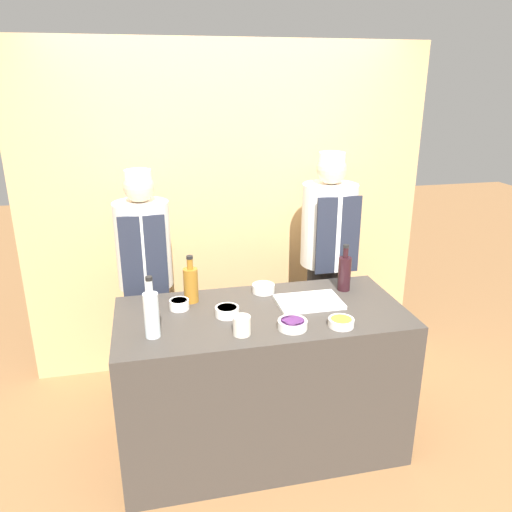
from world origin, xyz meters
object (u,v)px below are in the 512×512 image
at_px(sauce_bowl_green, 227,311).
at_px(cutting_board, 309,302).
at_px(sauce_bowl_red, 263,288).
at_px(chef_right, 327,262).
at_px(bottle_clear, 152,313).
at_px(bottle_wine, 344,272).
at_px(cup_cream, 242,325).
at_px(sauce_bowl_purple, 292,324).
at_px(sauce_bowl_yellow, 341,322).
at_px(chef_left, 146,282).
at_px(sauce_bowl_orange, 179,304).
at_px(bottle_amber, 191,284).

height_order(sauce_bowl_green, cutting_board, sauce_bowl_green).
height_order(sauce_bowl_red, chef_right, chef_right).
relative_size(bottle_clear, bottle_wine, 1.11).
relative_size(cup_cream, chef_right, 0.06).
xyz_separation_m(sauce_bowl_green, bottle_clear, (-0.41, -0.15, 0.10)).
distance_m(sauce_bowl_purple, sauce_bowl_green, 0.38).
bearing_deg(sauce_bowl_yellow, chef_left, 137.28).
xyz_separation_m(cutting_board, chef_right, (0.34, 0.62, -0.01)).
xyz_separation_m(sauce_bowl_purple, cup_cream, (-0.27, -0.01, 0.02)).
relative_size(sauce_bowl_orange, bottle_clear, 0.34).
distance_m(sauce_bowl_orange, cutting_board, 0.75).
distance_m(bottle_amber, cup_cream, 0.51).
bearing_deg(chef_right, bottle_clear, -146.39).
distance_m(cutting_board, cup_cream, 0.54).
bearing_deg(sauce_bowl_purple, cup_cream, -178.69).
relative_size(sauce_bowl_yellow, chef_left, 0.08).
relative_size(sauce_bowl_red, chef_left, 0.08).
height_order(bottle_wine, bottle_amber, bottle_wine).
relative_size(sauce_bowl_orange, bottle_wine, 0.38).
xyz_separation_m(sauce_bowl_orange, chef_right, (1.08, 0.53, -0.03)).
bearing_deg(bottle_amber, bottle_wine, -1.96).
relative_size(bottle_clear, bottle_amber, 1.15).
xyz_separation_m(sauce_bowl_yellow, sauce_bowl_orange, (-0.82, 0.40, 0.01)).
height_order(bottle_clear, bottle_wine, bottle_clear).
bearing_deg(sauce_bowl_purple, bottle_amber, 136.89).
bearing_deg(sauce_bowl_red, chef_left, 150.44).
bearing_deg(chef_right, cup_cream, -131.36).
xyz_separation_m(sauce_bowl_purple, sauce_bowl_green, (-0.31, 0.22, 0.00)).
height_order(sauce_bowl_red, cutting_board, sauce_bowl_red).
bearing_deg(sauce_bowl_orange, bottle_amber, 48.24).
bearing_deg(sauce_bowl_purple, chef_right, 59.80).
distance_m(sauce_bowl_yellow, cup_cream, 0.53).
distance_m(sauce_bowl_yellow, sauce_bowl_orange, 0.91).
bearing_deg(cup_cream, bottle_clear, 170.08).
height_order(sauce_bowl_yellow, cutting_board, sauce_bowl_yellow).
bearing_deg(sauce_bowl_red, sauce_bowl_yellow, -60.41).
height_order(sauce_bowl_purple, sauce_bowl_orange, sauce_bowl_orange).
bearing_deg(bottle_wine, chef_left, 158.49).
bearing_deg(sauce_bowl_purple, chef_left, 129.74).
bearing_deg(cutting_board, sauce_bowl_red, 135.40).
height_order(sauce_bowl_purple, bottle_wine, bottle_wine).
xyz_separation_m(sauce_bowl_yellow, cup_cream, (-0.53, 0.03, 0.03)).
height_order(cutting_board, chef_left, chef_left).
relative_size(sauce_bowl_green, cup_cream, 1.31).
relative_size(sauce_bowl_red, bottle_clear, 0.42).
height_order(bottle_clear, bottle_amber, bottle_clear).
bearing_deg(chef_left, bottle_amber, -59.58).
bearing_deg(sauce_bowl_green, sauce_bowl_yellow, -23.95).
relative_size(cup_cream, chef_left, 0.06).
bearing_deg(bottle_clear, bottle_wine, 16.62).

